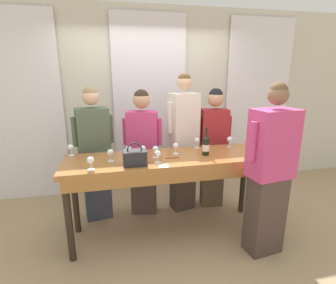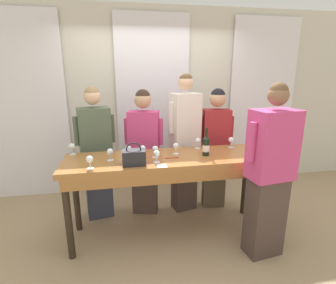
% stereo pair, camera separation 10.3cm
% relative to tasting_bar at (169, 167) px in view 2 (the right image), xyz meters
% --- Properties ---
extents(ground_plane, '(18.00, 18.00, 0.00)m').
position_rel_tasting_bar_xyz_m(ground_plane, '(0.00, 0.02, -0.85)').
color(ground_plane, tan).
extents(wall_back, '(12.00, 0.06, 2.80)m').
position_rel_tasting_bar_xyz_m(wall_back, '(0.00, 1.44, 0.55)').
color(wall_back, beige).
rests_on(wall_back, ground_plane).
extents(curtain_panel_left, '(1.12, 0.03, 2.69)m').
position_rel_tasting_bar_xyz_m(curtain_panel_left, '(-1.83, 1.38, 0.50)').
color(curtain_panel_left, white).
rests_on(curtain_panel_left, ground_plane).
extents(curtain_panel_center, '(1.12, 0.03, 2.69)m').
position_rel_tasting_bar_xyz_m(curtain_panel_center, '(0.00, 1.38, 0.50)').
color(curtain_panel_center, white).
rests_on(curtain_panel_center, ground_plane).
extents(curtain_panel_right, '(1.12, 0.03, 2.69)m').
position_rel_tasting_bar_xyz_m(curtain_panel_right, '(1.83, 1.38, 0.50)').
color(curtain_panel_right, white).
rests_on(curtain_panel_right, ground_plane).
extents(tasting_bar, '(2.29, 0.66, 0.96)m').
position_rel_tasting_bar_xyz_m(tasting_bar, '(0.00, 0.00, 0.00)').
color(tasting_bar, '#9E6633').
rests_on(tasting_bar, ground_plane).
extents(wine_bottle, '(0.08, 0.08, 0.32)m').
position_rel_tasting_bar_xyz_m(wine_bottle, '(0.41, -0.01, 0.22)').
color(wine_bottle, black).
rests_on(wine_bottle, tasting_bar).
extents(handbag, '(0.23, 0.15, 0.24)m').
position_rel_tasting_bar_xyz_m(handbag, '(-0.40, -0.16, 0.19)').
color(handbag, '#232328').
rests_on(handbag, tasting_bar).
extents(wine_glass_front_left, '(0.07, 0.07, 0.13)m').
position_rel_tasting_bar_xyz_m(wine_glass_front_left, '(-0.44, 0.09, 0.20)').
color(wine_glass_front_left, white).
rests_on(wine_glass_front_left, tasting_bar).
extents(wine_glass_front_mid, '(0.07, 0.07, 0.13)m').
position_rel_tasting_bar_xyz_m(wine_glass_front_mid, '(0.09, 0.10, 0.20)').
color(wine_glass_front_mid, white).
rests_on(wine_glass_front_mid, tasting_bar).
extents(wine_glass_front_right, '(0.07, 0.07, 0.13)m').
position_rel_tasting_bar_xyz_m(wine_glass_front_right, '(0.40, 0.27, 0.20)').
color(wine_glass_front_right, white).
rests_on(wine_glass_front_right, tasting_bar).
extents(wine_glass_center_left, '(0.07, 0.07, 0.13)m').
position_rel_tasting_bar_xyz_m(wine_glass_center_left, '(-0.15, 0.03, 0.20)').
color(wine_glass_center_left, white).
rests_on(wine_glass_center_left, tasting_bar).
extents(wine_glass_center_mid, '(0.07, 0.07, 0.13)m').
position_rel_tasting_bar_xyz_m(wine_glass_center_mid, '(-0.82, -0.20, 0.20)').
color(wine_glass_center_mid, white).
rests_on(wine_glass_center_mid, tasting_bar).
extents(wine_glass_center_right, '(0.07, 0.07, 0.13)m').
position_rel_tasting_bar_xyz_m(wine_glass_center_right, '(-0.16, -0.14, 0.20)').
color(wine_glass_center_right, white).
rests_on(wine_glass_center_right, tasting_bar).
extents(wine_glass_back_left, '(0.07, 0.07, 0.13)m').
position_rel_tasting_bar_xyz_m(wine_glass_back_left, '(-0.63, 0.01, 0.20)').
color(wine_glass_back_left, white).
rests_on(wine_glass_back_left, tasting_bar).
extents(wine_glass_back_mid, '(0.07, 0.07, 0.13)m').
position_rel_tasting_bar_xyz_m(wine_glass_back_mid, '(-0.29, 0.07, 0.20)').
color(wine_glass_back_mid, white).
rests_on(wine_glass_back_mid, tasting_bar).
extents(wine_glass_back_right, '(0.07, 0.07, 0.13)m').
position_rel_tasting_bar_xyz_m(wine_glass_back_right, '(-1.07, 0.30, 0.20)').
color(wine_glass_back_right, white).
rests_on(wine_glass_back_right, tasting_bar).
extents(wine_glass_near_host, '(0.07, 0.07, 0.13)m').
position_rel_tasting_bar_xyz_m(wine_glass_near_host, '(0.82, 0.24, 0.20)').
color(wine_glass_near_host, white).
rests_on(wine_glass_near_host, tasting_bar).
extents(napkin, '(0.10, 0.10, 0.00)m').
position_rel_tasting_bar_xyz_m(napkin, '(-0.13, -0.26, 0.11)').
color(napkin, white).
rests_on(napkin, tasting_bar).
extents(pen, '(0.15, 0.01, 0.01)m').
position_rel_tasting_bar_xyz_m(pen, '(0.02, -0.04, 0.11)').
color(pen, maroon).
rests_on(pen, tasting_bar).
extents(guest_olive_jacket, '(0.49, 0.31, 1.70)m').
position_rel_tasting_bar_xyz_m(guest_olive_jacket, '(-0.83, 0.56, 0.03)').
color(guest_olive_jacket, '#383D51').
rests_on(guest_olive_jacket, ground_plane).
extents(guest_pink_top, '(0.50, 0.30, 1.66)m').
position_rel_tasting_bar_xyz_m(guest_pink_top, '(-0.23, 0.56, 0.03)').
color(guest_pink_top, '#473833').
rests_on(guest_pink_top, ground_plane).
extents(guest_cream_sweater, '(0.47, 0.32, 1.85)m').
position_rel_tasting_bar_xyz_m(guest_cream_sweater, '(0.31, 0.56, 0.11)').
color(guest_cream_sweater, '#473833').
rests_on(guest_cream_sweater, ground_plane).
extents(guest_striped_shirt, '(0.47, 0.26, 1.66)m').
position_rel_tasting_bar_xyz_m(guest_striped_shirt, '(0.74, 0.56, 0.04)').
color(guest_striped_shirt, brown).
rests_on(guest_striped_shirt, ground_plane).
extents(host_pouring, '(0.54, 0.33, 1.78)m').
position_rel_tasting_bar_xyz_m(host_pouring, '(0.91, -0.50, 0.05)').
color(host_pouring, '#473833').
rests_on(host_pouring, ground_plane).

